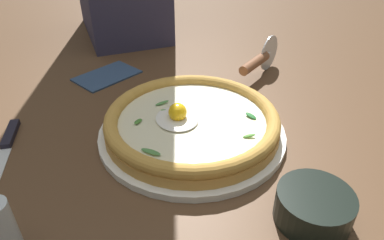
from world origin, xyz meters
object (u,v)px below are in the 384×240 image
object	(u,v)px
pizza	(192,121)
side_bowl	(314,207)
folded_napkin	(107,75)
pepper_shaker	(3,232)
table_knife	(6,146)
pizza_cutter	(259,60)

from	to	relation	value
pizza	side_bowl	bearing A→B (deg)	-163.96
side_bowl	folded_napkin	distance (m)	0.55
pizza	folded_napkin	bearing A→B (deg)	16.45
side_bowl	pepper_shaker	size ratio (longest dim) A/B	1.17
pizza	folded_napkin	world-z (taller)	pizza
table_knife	folded_napkin	distance (m)	0.29
pizza_cutter	folded_napkin	bearing A→B (deg)	66.19
pepper_shaker	pizza	bearing A→B (deg)	-65.02
folded_napkin	pepper_shaker	distance (m)	0.48
pizza	pizza_cutter	distance (m)	0.28
folded_napkin	pepper_shaker	world-z (taller)	pepper_shaker
pizza_cutter	folded_napkin	distance (m)	0.35
pizza_cutter	table_knife	distance (m)	0.54
pizza	table_knife	xyz separation A→B (m)	(0.09, 0.30, -0.03)
pepper_shaker	pizza_cutter	bearing A→B (deg)	-61.38
table_knife	folded_napkin	world-z (taller)	table_knife
pizza_cutter	folded_napkin	world-z (taller)	pizza_cutter
pizza	pepper_shaker	distance (m)	0.32
pizza_cutter	folded_napkin	xyz separation A→B (m)	(0.14, 0.32, -0.04)
table_knife	pepper_shaker	world-z (taller)	pepper_shaker
folded_napkin	table_knife	bearing A→B (deg)	133.04
pizza	table_knife	distance (m)	0.32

